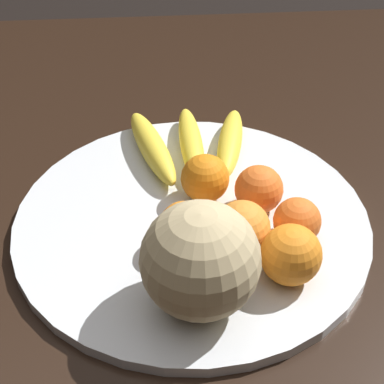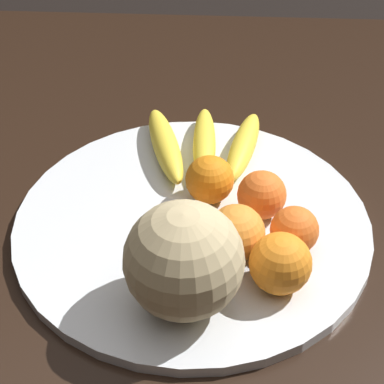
{
  "view_description": "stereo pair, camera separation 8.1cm",
  "coord_description": "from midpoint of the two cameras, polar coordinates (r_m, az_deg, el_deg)",
  "views": [
    {
      "loc": [
        0.63,
        -0.1,
        1.29
      ],
      "look_at": [
        0.0,
        -0.06,
        0.77
      ],
      "focal_mm": 60.0,
      "sensor_mm": 36.0,
      "label": 1
    },
    {
      "loc": [
        0.63,
        -0.02,
        1.29
      ],
      "look_at": [
        0.0,
        -0.06,
        0.77
      ],
      "focal_mm": 60.0,
      "sensor_mm": 36.0,
      "label": 2
    }
  ],
  "objects": [
    {
      "name": "orange_back_left",
      "position": [
        0.8,
        6.49,
        -2.71
      ],
      "size": [
        0.06,
        0.06,
        0.06
      ],
      "color": "orange",
      "rests_on": "fruit_bowl"
    },
    {
      "name": "orange_top_small",
      "position": [
        0.86,
        -1.53,
        1.12
      ],
      "size": [
        0.07,
        0.07,
        0.07
      ],
      "color": "orange",
      "rests_on": "fruit_bowl"
    },
    {
      "name": "produce_tag",
      "position": [
        0.84,
        2.02,
        -3.09
      ],
      "size": [
        0.09,
        0.09,
        0.0
      ],
      "rotation": [
        0.0,
        0.0,
        0.79
      ],
      "color": "white",
      "rests_on": "fruit_bowl"
    },
    {
      "name": "orange_front_left",
      "position": [
        0.78,
        1.69,
        -3.39
      ],
      "size": [
        0.07,
        0.07,
        0.07
      ],
      "color": "orange",
      "rests_on": "fruit_bowl"
    },
    {
      "name": "kitchen_table",
      "position": [
        0.92,
        1.0,
        -6.94
      ],
      "size": [
        1.35,
        1.1,
        0.71
      ],
      "color": "black",
      "rests_on": "ground_plane"
    },
    {
      "name": "fruit_bowl",
      "position": [
        0.85,
        -2.74,
        -3.08
      ],
      "size": [
        0.47,
        0.47,
        0.02
      ],
      "color": "silver",
      "rests_on": "kitchen_table"
    },
    {
      "name": "banana_bunch",
      "position": [
        0.95,
        -2.76,
        4.06
      ],
      "size": [
        0.2,
        0.19,
        0.04
      ],
      "rotation": [
        0.0,
        0.0,
        9.46
      ],
      "color": "#473819",
      "rests_on": "fruit_bowl"
    },
    {
      "name": "orange_mid_center",
      "position": [
        0.79,
        -3.63,
        -3.24
      ],
      "size": [
        0.06,
        0.06,
        0.06
      ],
      "color": "orange",
      "rests_on": "fruit_bowl"
    },
    {
      "name": "melon",
      "position": [
        0.7,
        -2.6,
        -6.26
      ],
      "size": [
        0.13,
        0.13,
        0.13
      ],
      "color": "tan",
      "rests_on": "fruit_bowl"
    },
    {
      "name": "orange_front_right",
      "position": [
        0.85,
        3.25,
        0.13
      ],
      "size": [
        0.06,
        0.06,
        0.06
      ],
      "color": "orange",
      "rests_on": "fruit_bowl"
    },
    {
      "name": "orange_back_right",
      "position": [
        0.75,
        5.73,
        -5.72
      ],
      "size": [
        0.07,
        0.07,
        0.07
      ],
      "color": "orange",
      "rests_on": "fruit_bowl"
    }
  ]
}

